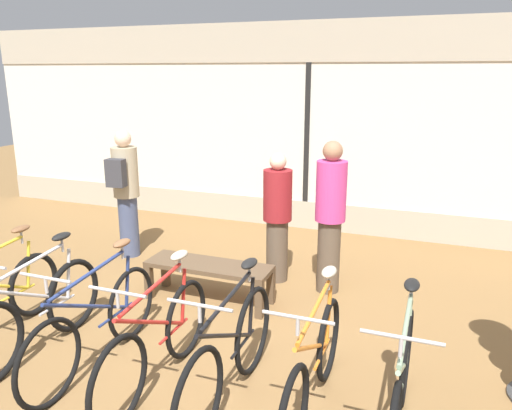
# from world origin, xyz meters

# --- Properties ---
(ground_plane) EXTENTS (24.00, 24.00, 0.00)m
(ground_plane) POSITION_xyz_m (0.00, 0.00, 0.00)
(ground_plane) COLOR olive
(shop_back_wall) EXTENTS (12.00, 0.08, 3.20)m
(shop_back_wall) POSITION_xyz_m (0.00, 4.17, 1.64)
(shop_back_wall) COLOR #B2A893
(shop_back_wall) RESTS_ON ground_plane
(bicycle_left) EXTENTS (0.46, 1.71, 1.04)m
(bicycle_left) POSITION_xyz_m (-1.25, -0.31, 0.39)
(bicycle_left) COLOR black
(bicycle_left) RESTS_ON ground_plane
(bicycle_center_left) EXTENTS (0.46, 1.77, 1.03)m
(bicycle_center_left) POSITION_xyz_m (-0.63, -0.28, 0.39)
(bicycle_center_left) COLOR black
(bicycle_center_left) RESTS_ON ground_plane
(bicycle_center) EXTENTS (0.46, 1.69, 1.03)m
(bicycle_center) POSITION_xyz_m (0.01, -0.33, 0.39)
(bicycle_center) COLOR black
(bicycle_center) RESTS_ON ground_plane
(bicycle_center_right) EXTENTS (0.46, 1.74, 1.05)m
(bicycle_center_right) POSITION_xyz_m (0.65, -0.35, 0.41)
(bicycle_center_right) COLOR black
(bicycle_center_right) RESTS_ON ground_plane
(bicycle_right) EXTENTS (0.46, 1.69, 1.02)m
(bicycle_right) POSITION_xyz_m (1.26, -0.22, 0.38)
(bicycle_right) COLOR black
(bicycle_right) RESTS_ON ground_plane
(bicycle_far_right) EXTENTS (0.46, 1.73, 1.05)m
(bicycle_far_right) POSITION_xyz_m (1.88, -0.31, 0.41)
(bicycle_far_right) COLOR black
(bicycle_far_right) RESTS_ON ground_plane
(display_bench) EXTENTS (1.40, 0.44, 0.44)m
(display_bench) POSITION_xyz_m (-0.28, 1.20, 0.36)
(display_bench) COLOR brown
(display_bench) RESTS_ON ground_plane
(customer_near_rack) EXTENTS (0.38, 0.51, 1.72)m
(customer_near_rack) POSITION_xyz_m (-1.93, 2.08, 0.93)
(customer_near_rack) COLOR #424C6B
(customer_near_rack) RESTS_ON ground_plane
(customer_by_window) EXTENTS (0.37, 0.37, 1.56)m
(customer_by_window) POSITION_xyz_m (0.23, 2.02, 0.82)
(customer_by_window) COLOR brown
(customer_by_window) RESTS_ON ground_plane
(customer_mid_floor) EXTENTS (0.45, 0.45, 1.75)m
(customer_mid_floor) POSITION_xyz_m (0.88, 1.93, 0.92)
(customer_mid_floor) COLOR brown
(customer_mid_floor) RESTS_ON ground_plane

